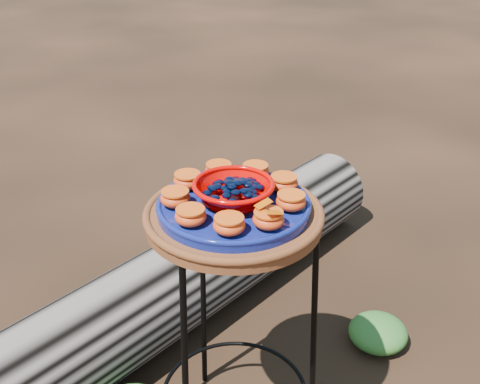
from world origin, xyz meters
name	(u,v)px	position (x,y,z in m)	size (l,w,h in m)	color
plant_stand	(234,338)	(0.00, 0.00, 0.35)	(0.44, 0.44, 0.70)	black
terracotta_saucer	(234,217)	(0.00, 0.00, 0.72)	(0.42, 0.42, 0.03)	#562D18
cobalt_plate	(234,207)	(0.00, 0.00, 0.75)	(0.36, 0.36, 0.02)	#060C3C
red_bowl	(234,193)	(0.00, 0.00, 0.78)	(0.18, 0.18, 0.05)	#C60200
glass_gems	(233,179)	(0.00, 0.00, 0.82)	(0.14, 0.14, 0.02)	black
orange_half_0	(268,219)	(0.02, -0.13, 0.78)	(0.07, 0.07, 0.04)	red
orange_half_1	(291,202)	(0.10, -0.09, 0.78)	(0.07, 0.07, 0.04)	red
orange_half_2	(284,183)	(0.13, 0.00, 0.78)	(0.07, 0.07, 0.04)	red
orange_half_3	(255,172)	(0.10, 0.09, 0.78)	(0.07, 0.07, 0.04)	red
orange_half_4	(219,171)	(0.02, 0.13, 0.78)	(0.07, 0.07, 0.04)	red
orange_half_5	(188,181)	(-0.07, 0.12, 0.78)	(0.07, 0.07, 0.04)	red
orange_half_6	(175,198)	(-0.13, 0.05, 0.78)	(0.07, 0.07, 0.04)	red
orange_half_7	(191,216)	(-0.13, -0.05, 0.78)	(0.07, 0.07, 0.04)	red
orange_half_8	(229,225)	(-0.07, -0.12, 0.78)	(0.07, 0.07, 0.04)	red
butterfly	(269,209)	(0.02, -0.13, 0.80)	(0.08, 0.05, 0.01)	#BC4802
driftwood_log	(206,266)	(0.17, 0.58, 0.16)	(1.69, 0.44, 0.32)	black
foliage_right	(378,332)	(0.60, 0.11, 0.05)	(0.20, 0.20, 0.10)	#2E631C
foliage_back	(139,297)	(-0.08, 0.63, 0.07)	(0.27, 0.27, 0.14)	#2E631C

